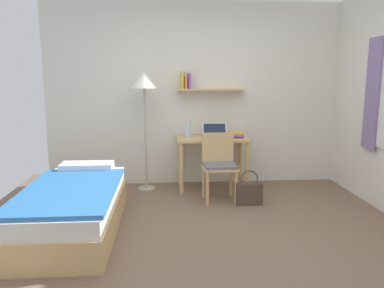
{
  "coord_description": "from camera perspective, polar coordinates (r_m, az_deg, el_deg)",
  "views": [
    {
      "loc": [
        -0.52,
        -3.38,
        1.55
      ],
      "look_at": [
        -0.24,
        0.51,
        0.85
      ],
      "focal_mm": 34.92,
      "sensor_mm": 36.0,
      "label": 1
    }
  ],
  "objects": [
    {
      "name": "water_bottle",
      "position": [
        5.18,
        -0.64,
        2.19
      ],
      "size": [
        0.07,
        0.07,
        0.21
      ],
      "primitive_type": "cylinder",
      "color": "silver",
      "rests_on": "desk"
    },
    {
      "name": "desk_chair",
      "position": [
        4.75,
        4.17,
        -2.91
      ],
      "size": [
        0.44,
        0.39,
        0.85
      ],
      "color": "tan",
      "rests_on": "ground_plane"
    },
    {
      "name": "bed",
      "position": [
        4.04,
        -17.58,
        -9.22
      ],
      "size": [
        0.89,
        1.86,
        0.54
      ],
      "color": "tan",
      "rests_on": "ground_plane"
    },
    {
      "name": "standing_lamp",
      "position": [
        5.07,
        -7.28,
        8.59
      ],
      "size": [
        0.37,
        0.37,
        1.63
      ],
      "color": "#B2A893",
      "rests_on": "ground_plane"
    },
    {
      "name": "laptop",
      "position": [
        5.18,
        3.51,
        1.57
      ],
      "size": [
        0.34,
        0.22,
        0.21
      ],
      "color": "#B7BABF",
      "rests_on": "desk"
    },
    {
      "name": "desk",
      "position": [
        5.21,
        3.15,
        -0.53
      ],
      "size": [
        0.99,
        0.55,
        0.72
      ],
      "color": "tan",
      "rests_on": "ground_plane"
    },
    {
      "name": "book_stack",
      "position": [
        5.25,
        6.78,
        1.46
      ],
      "size": [
        0.2,
        0.24,
        0.08
      ],
      "color": "#333338",
      "rests_on": "desk"
    },
    {
      "name": "ground_plane",
      "position": [
        3.76,
        4.31,
        -14.24
      ],
      "size": [
        5.28,
        5.28,
        0.0
      ],
      "primitive_type": "plane",
      "color": "brown"
    },
    {
      "name": "handbag",
      "position": [
        4.68,
        8.68,
        -7.37
      ],
      "size": [
        0.32,
        0.13,
        0.43
      ],
      "color": "#4C382D",
      "rests_on": "ground_plane"
    },
    {
      "name": "wall_back",
      "position": [
        5.43,
        1.33,
        7.57
      ],
      "size": [
        4.4,
        0.27,
        2.6
      ],
      "color": "silver",
      "rests_on": "ground_plane"
    }
  ]
}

